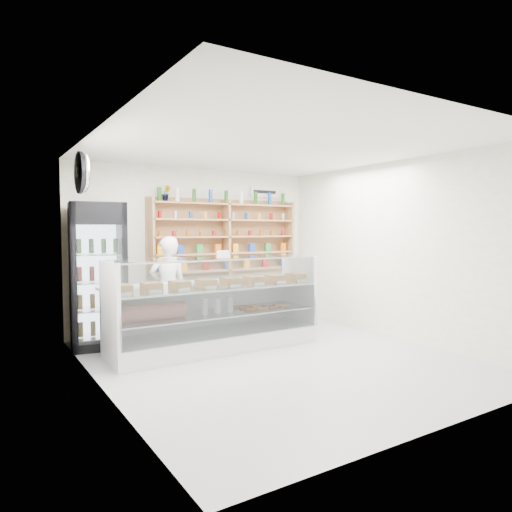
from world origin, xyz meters
TOP-DOWN VIEW (x-y plane):
  - room at (0.00, 0.00)m, footprint 5.00×5.00m
  - display_counter at (-0.44, 0.94)m, footprint 3.06×0.91m
  - shop_worker at (-0.81, 1.85)m, footprint 0.61×0.42m
  - drinks_cooler at (-1.85, 1.95)m, footprint 0.85×0.83m
  - wall_shelving at (0.50, 2.34)m, footprint 2.84×0.28m
  - potted_plant at (-0.64, 2.34)m, footprint 0.18×0.16m
  - security_mirror at (-2.17, 1.20)m, footprint 0.15×0.50m
  - wall_sign at (1.40, 2.47)m, footprint 0.62×0.03m

SIDE VIEW (x-z plane):
  - display_counter at x=-0.44m, z-range -0.30..1.03m
  - shop_worker at x=-0.81m, z-range 0.00..1.62m
  - drinks_cooler at x=-1.85m, z-range 0.00..2.12m
  - room at x=0.00m, z-range -1.10..3.90m
  - wall_shelving at x=0.50m, z-range 0.93..2.26m
  - potted_plant at x=-0.64m, z-range 2.20..2.46m
  - security_mirror at x=-2.17m, z-range 2.20..2.70m
  - wall_sign at x=1.40m, z-range 2.35..2.55m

